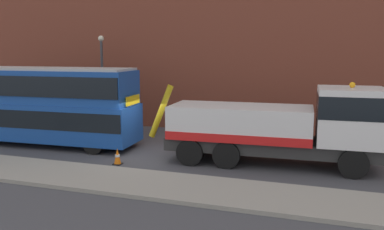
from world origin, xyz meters
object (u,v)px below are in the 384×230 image
at_px(recovery_tow_truck, 282,125).
at_px(double_decker_bus, 36,102).
at_px(traffic_cone_near_bus, 117,157).
at_px(street_lamp, 102,74).

bearing_deg(recovery_tow_truck, double_decker_bus, 177.55).
xyz_separation_m(recovery_tow_truck, double_decker_bus, (-12.67, -0.02, 0.47)).
distance_m(recovery_tow_truck, traffic_cone_near_bus, 7.24).
relative_size(traffic_cone_near_bus, street_lamp, 0.12).
distance_m(double_decker_bus, traffic_cone_near_bus, 6.55).
height_order(recovery_tow_truck, traffic_cone_near_bus, recovery_tow_truck).
height_order(traffic_cone_near_bus, street_lamp, street_lamp).
bearing_deg(recovery_tow_truck, traffic_cone_near_bus, -164.92).
bearing_deg(street_lamp, double_decker_bus, -103.34).
xyz_separation_m(double_decker_bus, traffic_cone_near_bus, (5.90, -2.13, -1.89)).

